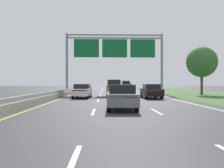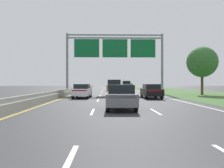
{
  "view_description": "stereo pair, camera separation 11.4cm",
  "coord_description": "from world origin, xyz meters",
  "views": [
    {
      "loc": [
        -1.17,
        -3.3,
        1.67
      ],
      "look_at": [
        -0.4,
        23.04,
        1.58
      ],
      "focal_mm": 37.89,
      "sensor_mm": 36.0,
      "label": 1
    },
    {
      "loc": [
        -1.05,
        -3.3,
        1.67
      ],
      "look_at": [
        -0.4,
        23.04,
        1.58
      ],
      "focal_mm": 37.89,
      "sensor_mm": 36.0,
      "label": 2
    }
  ],
  "objects": [
    {
      "name": "ground_plane",
      "position": [
        0.0,
        35.0,
        0.0
      ],
      "size": [
        220.0,
        220.0,
        0.0
      ],
      "primitive_type": "plane",
      "color": "#333335"
    },
    {
      "name": "lane_striping",
      "position": [
        0.0,
        34.54,
        0.0
      ],
      "size": [
        11.96,
        106.0,
        0.01
      ],
      "color": "white",
      "rests_on": "ground"
    },
    {
      "name": "grass_verge_right",
      "position": [
        13.95,
        35.0,
        0.01
      ],
      "size": [
        14.0,
        110.0,
        0.02
      ],
      "primitive_type": "cube",
      "color": "#3D602D",
      "rests_on": "ground"
    },
    {
      "name": "median_barrier_concrete",
      "position": [
        -6.6,
        35.0,
        0.35
      ],
      "size": [
        0.6,
        110.0,
        0.85
      ],
      "color": "#99968E",
      "rests_on": "ground"
    },
    {
      "name": "overhead_sign_gantry",
      "position": [
        0.3,
        33.07,
        6.63
      ],
      "size": [
        15.06,
        0.42,
        9.34
      ],
      "color": "gray",
      "rests_on": "ground"
    },
    {
      "name": "pickup_truck_darkgreen",
      "position": [
        3.6,
        50.29,
        1.07
      ],
      "size": [
        2.09,
        5.43,
        2.2
      ],
      "rotation": [
        0.0,
        0.0,
        1.59
      ],
      "color": "#193D23",
      "rests_on": "ground"
    },
    {
      "name": "car_black_right_lane_sedan",
      "position": [
        3.88,
        22.37,
        0.82
      ],
      "size": [
        1.83,
        4.4,
        1.57
      ],
      "rotation": [
        0.0,
        0.0,
        1.57
      ],
      "color": "black",
      "rests_on": "ground"
    },
    {
      "name": "car_blue_centre_lane_sedan",
      "position": [
        0.19,
        53.24,
        0.82
      ],
      "size": [
        1.94,
        4.45,
        1.57
      ],
      "rotation": [
        0.0,
        0.0,
        1.6
      ],
      "color": "navy",
      "rests_on": "ground"
    },
    {
      "name": "car_white_left_lane_sedan",
      "position": [
        -3.75,
        23.24,
        0.82
      ],
      "size": [
        1.95,
        4.45,
        1.57
      ],
      "rotation": [
        0.0,
        0.0,
        1.54
      ],
      "color": "silver",
      "rests_on": "ground"
    },
    {
      "name": "car_gold_centre_lane_suv",
      "position": [
        -0.02,
        27.73,
        1.1
      ],
      "size": [
        2.0,
        4.74,
        2.11
      ],
      "rotation": [
        0.0,
        0.0,
        1.55
      ],
      "color": "#A38438",
      "rests_on": "ground"
    },
    {
      "name": "car_grey_centre_lane_sedan",
      "position": [
        -0.11,
        11.68,
        0.82
      ],
      "size": [
        1.94,
        4.45,
        1.57
      ],
      "rotation": [
        0.0,
        0.0,
        1.54
      ],
      "color": "slate",
      "rests_on": "ground"
    },
    {
      "name": "roadside_tree_mid",
      "position": [
        12.49,
        29.67,
        4.65
      ],
      "size": [
        4.31,
        4.31,
        6.82
      ],
      "color": "#4C3823",
      "rests_on": "ground"
    }
  ]
}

